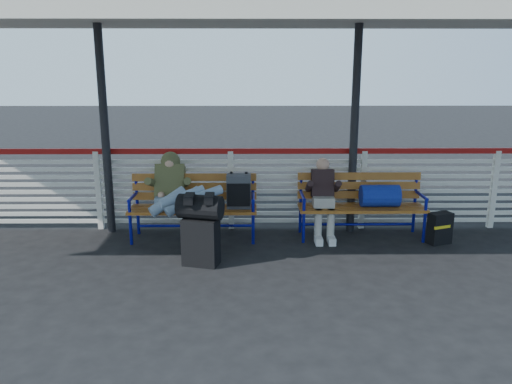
{
  "coord_description": "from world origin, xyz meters",
  "views": [
    {
      "loc": [
        0.31,
        -5.45,
        2.35
      ],
      "look_at": [
        0.37,
        1.0,
        0.79
      ],
      "focal_mm": 35.0,
      "sensor_mm": 36.0,
      "label": 1
    }
  ],
  "objects_px": {
    "companion_person": "(323,197)",
    "luggage_stack": "(201,227)",
    "bench_right": "(369,198)",
    "bench_left": "(209,197)",
    "traveler_man": "(180,195)",
    "suitcase_side": "(440,228)"
  },
  "relations": [
    {
      "from": "companion_person",
      "to": "luggage_stack",
      "type": "bearing_deg",
      "value": -147.71
    },
    {
      "from": "bench_right",
      "to": "companion_person",
      "type": "relative_size",
      "value": 1.57
    },
    {
      "from": "bench_right",
      "to": "luggage_stack",
      "type": "bearing_deg",
      "value": -155.43
    },
    {
      "from": "bench_left",
      "to": "bench_right",
      "type": "relative_size",
      "value": 1.0
    },
    {
      "from": "bench_left",
      "to": "traveler_man",
      "type": "xyz_separation_m",
      "value": [
        -0.37,
        -0.34,
        0.13
      ]
    },
    {
      "from": "bench_left",
      "to": "bench_right",
      "type": "xyz_separation_m",
      "value": [
        2.3,
        0.03,
        -0.02
      ]
    },
    {
      "from": "traveler_man",
      "to": "bench_right",
      "type": "bearing_deg",
      "value": 8.0
    },
    {
      "from": "luggage_stack",
      "to": "bench_right",
      "type": "xyz_separation_m",
      "value": [
        2.32,
        1.06,
        0.1
      ]
    },
    {
      "from": "luggage_stack",
      "to": "suitcase_side",
      "type": "height_order",
      "value": "luggage_stack"
    },
    {
      "from": "bench_left",
      "to": "suitcase_side",
      "type": "relative_size",
      "value": 4.05
    },
    {
      "from": "luggage_stack",
      "to": "companion_person",
      "type": "xyz_separation_m",
      "value": [
        1.66,
        1.05,
        0.11
      ]
    },
    {
      "from": "bench_left",
      "to": "traveler_man",
      "type": "relative_size",
      "value": 1.1
    },
    {
      "from": "bench_right",
      "to": "companion_person",
      "type": "bearing_deg",
      "value": -178.86
    },
    {
      "from": "traveler_man",
      "to": "companion_person",
      "type": "height_order",
      "value": "traveler_man"
    },
    {
      "from": "companion_person",
      "to": "bench_left",
      "type": "bearing_deg",
      "value": -179.35
    },
    {
      "from": "luggage_stack",
      "to": "companion_person",
      "type": "relative_size",
      "value": 0.78
    },
    {
      "from": "luggage_stack",
      "to": "bench_right",
      "type": "distance_m",
      "value": 2.55
    },
    {
      "from": "companion_person",
      "to": "traveler_man",
      "type": "bearing_deg",
      "value": -169.78
    },
    {
      "from": "luggage_stack",
      "to": "companion_person",
      "type": "bearing_deg",
      "value": 47.01
    },
    {
      "from": "bench_left",
      "to": "companion_person",
      "type": "height_order",
      "value": "companion_person"
    },
    {
      "from": "companion_person",
      "to": "suitcase_side",
      "type": "relative_size",
      "value": 2.57
    },
    {
      "from": "traveler_man",
      "to": "companion_person",
      "type": "distance_m",
      "value": 2.04
    }
  ]
}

